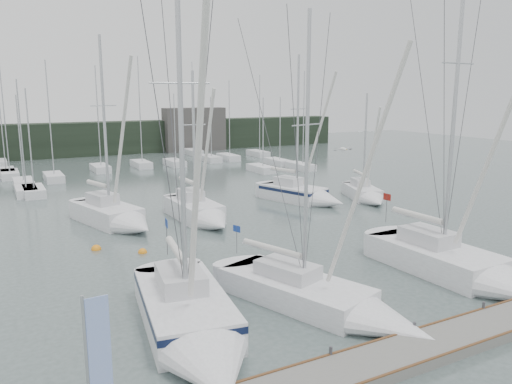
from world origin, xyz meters
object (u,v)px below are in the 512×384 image
Objects in this scene: buoy_a at (143,253)px; sailboat_near_center at (337,305)px; sailboat_near_right at (470,270)px; sailboat_mid_d at (306,195)px; sailboat_mid_e at (367,195)px; dock_banner at (95,360)px; sailboat_mid_b at (118,218)px; sailboat_mid_c at (202,214)px; sailboat_near_left at (194,328)px; buoy_c at (96,249)px.

sailboat_near_center is at bearing -68.21° from buoy_a.
sailboat_near_right is 19.69m from sailboat_mid_d.
sailboat_mid_d is 24.98× the size of buoy_a.
sailboat_mid_e is 2.36× the size of dock_banner.
sailboat_mid_e is at bearing -20.37° from sailboat_mid_b.
sailboat_near_center is 1.17× the size of sailboat_mid_c.
sailboat_near_left reaches higher than sailboat_mid_e.
sailboat_mid_e is (15.69, 0.05, -0.13)m from sailboat_mid_c.
buoy_a is (-21.51, -4.97, -0.50)m from sailboat_mid_e.
sailboat_near_center is at bearing -138.80° from sailboat_mid_d.
sailboat_mid_d is at bearing 44.12° from dock_banner.
sailboat_near_right is 4.30× the size of dock_banner.
sailboat_mid_b reaches higher than sailboat_near_center.
sailboat_near_right is at bearing -42.94° from buoy_c.
sailboat_mid_b is 3.33× the size of dock_banner.
sailboat_near_center is 1.37× the size of sailboat_mid_e.
sailboat_mid_b is 1.20× the size of sailboat_mid_c.
dock_banner is (-3.37, -18.52, 2.92)m from buoy_c.
sailboat_mid_d is at bearing 22.95° from buoy_a.
sailboat_mid_b is (-13.08, 19.11, 0.00)m from sailboat_near_right.
sailboat_mid_c is at bearing -32.55° from sailboat_mid_b.
sailboat_mid_b reaches higher than sailboat_mid_c.
sailboat_near_left is 13.85m from buoy_c.
sailboat_mid_e is (21.39, -1.64, -0.15)m from sailboat_mid_b.
sailboat_mid_d is 19.37m from buoy_c.
sailboat_mid_b is 5.30m from buoy_c.
sailboat_near_left reaches higher than buoy_c.
sailboat_mid_b is at bearing 162.91° from sailboat_mid_d.
sailboat_near_right is 1.82× the size of sailboat_mid_e.
sailboat_near_center is 13.38m from buoy_a.
sailboat_near_right is 30.54× the size of buoy_c.
sailboat_mid_c is 24.48m from dock_banner.
sailboat_mid_d is at bearing 40.30° from sailboat_near_center.
sailboat_mid_e reaches higher than buoy_c.
sailboat_near_right is at bearing -95.19° from sailboat_mid_e.
buoy_c is at bearing 139.99° from buoy_a.
sailboat_mid_d is at bearing 14.94° from buoy_c.
buoy_c is at bearing 77.00° from dock_banner.
dock_banner is at bearing -100.32° from buoy_c.
sailboat_mid_c is 21.89× the size of buoy_a.
dock_banner is (-4.39, -4.72, 2.25)m from sailboat_near_left.
sailboat_mid_c reaches higher than buoy_a.
sailboat_mid_e is (8.31, 17.47, -0.14)m from sailboat_near_right.
sailboat_near_left reaches higher than dock_banner.
sailboat_near_right is (14.50, -0.65, -0.03)m from sailboat_near_left.
sailboat_mid_d reaches higher than sailboat_mid_e.
sailboat_near_left is 11.94m from buoy_a.
dock_banner is (-11.51, -21.49, 2.29)m from sailboat_mid_c.
buoy_a is at bearing 92.37° from sailboat_near_left.
sailboat_mid_b is at bearing 88.95° from buoy_a.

